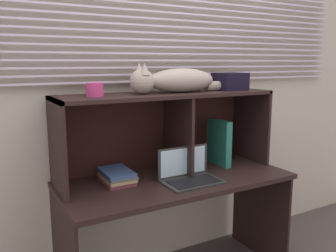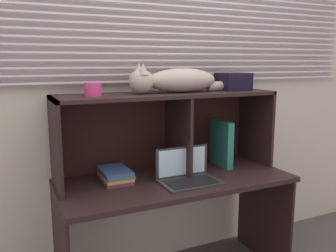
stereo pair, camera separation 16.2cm
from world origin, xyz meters
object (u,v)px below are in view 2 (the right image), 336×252
laptop (188,175)px  small_basket (93,89)px  cat (177,81)px  book_stack (115,175)px  storage_box (233,82)px  binder_upright (222,143)px

laptop → small_basket: (-0.50, 0.20, 0.51)m
cat → book_stack: (-0.41, -0.00, -0.55)m
storage_box → book_stack: bearing=-179.8°
laptop → storage_box: (0.45, 0.20, 0.53)m
book_stack → storage_box: 0.99m
small_basket → laptop: bearing=-21.2°
cat → storage_box: cat is taller
binder_upright → book_stack: 0.77m
laptop → binder_upright: 0.43m
laptop → small_basket: small_basket is taller
cat → storage_box: (0.42, 0.00, -0.02)m
book_stack → storage_box: (0.84, 0.00, 0.54)m
cat → binder_upright: (0.34, 0.00, -0.43)m
binder_upright → storage_box: storage_box is taller
book_stack → small_basket: small_basket is taller
small_basket → storage_box: (0.95, 0.00, 0.02)m
cat → storage_box: bearing=0.0°
laptop → book_stack: 0.44m
cat → small_basket: 0.53m
cat → small_basket: size_ratio=8.70×
binder_upright → laptop: bearing=-151.9°
cat → storage_box: size_ratio=4.25×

